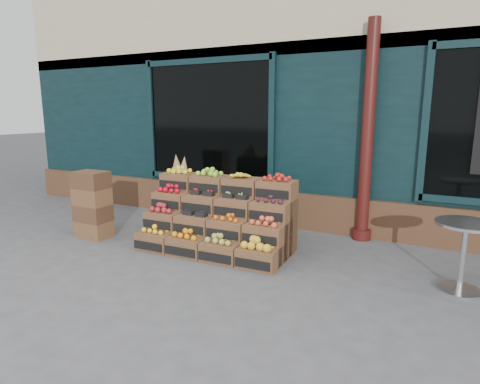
% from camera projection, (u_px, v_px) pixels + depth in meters
% --- Properties ---
extents(ground, '(60.00, 60.00, 0.00)m').
position_uv_depth(ground, '(229.00, 272.00, 4.90)').
color(ground, '#4B4B4E').
rests_on(ground, ground).
extents(shop_facade, '(12.00, 6.24, 4.80)m').
position_uv_depth(shop_facade, '(338.00, 89.00, 8.88)').
color(shop_facade, black).
rests_on(shop_facade, ground).
extents(crate_display, '(2.10, 1.07, 1.30)m').
position_uv_depth(crate_display, '(218.00, 221.00, 5.66)').
color(crate_display, brown).
rests_on(crate_display, ground).
extents(spare_crates, '(0.52, 0.36, 1.03)m').
position_uv_depth(spare_crates, '(92.00, 205.00, 6.15)').
color(spare_crates, brown).
rests_on(spare_crates, ground).
extents(bistro_table, '(0.62, 0.62, 0.78)m').
position_uv_depth(bistro_table, '(464.00, 249.00, 4.27)').
color(bistro_table, '#AFB1B6').
rests_on(bistro_table, ground).
extents(shopkeeper, '(0.84, 0.68, 2.01)m').
position_uv_depth(shopkeeper, '(208.00, 157.00, 8.19)').
color(shopkeeper, '#144715').
rests_on(shopkeeper, ground).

